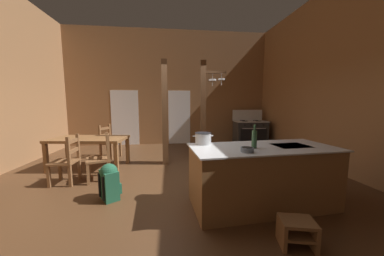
{
  "coord_description": "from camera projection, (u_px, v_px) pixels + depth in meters",
  "views": [
    {
      "loc": [
        -0.03,
        -3.78,
        1.55
      ],
      "look_at": [
        0.52,
        0.99,
        0.97
      ],
      "focal_mm": 18.71,
      "sensor_mm": 36.0,
      "label": 1
    }
  ],
  "objects": [
    {
      "name": "ground_plane",
      "position": [
        171.0,
        186.0,
        3.92
      ],
      "size": [
        8.23,
        8.75,
        0.1
      ],
      "primitive_type": "cube",
      "color": "#4C301C"
    },
    {
      "name": "wall_back",
      "position": [
        169.0,
        88.0,
        7.64
      ],
      "size": [
        8.23,
        0.14,
        4.28
      ],
      "primitive_type": "cube",
      "color": "#93663F",
      "rests_on": "ground_plane"
    },
    {
      "name": "wall_right",
      "position": [
        356.0,
        75.0,
        4.09
      ],
      "size": [
        0.14,
        8.75,
        4.28
      ],
      "primitive_type": "cube",
      "color": "#93663F",
      "rests_on": "ground_plane"
    },
    {
      "name": "glazed_door_back_left",
      "position": [
        125.0,
        118.0,
        7.52
      ],
      "size": [
        1.0,
        0.01,
        2.05
      ],
      "primitive_type": "cube",
      "color": "white",
      "rests_on": "ground_plane"
    },
    {
      "name": "glazed_panel_back_right",
      "position": [
        179.0,
        117.0,
        7.75
      ],
      "size": [
        0.84,
        0.01,
        2.05
      ],
      "primitive_type": "cube",
      "color": "white",
      "rests_on": "ground_plane"
    },
    {
      "name": "kitchen_island",
      "position": [
        262.0,
        176.0,
        3.05
      ],
      "size": [
        2.23,
        1.12,
        0.91
      ],
      "color": "brown",
      "rests_on": "ground_plane"
    },
    {
      "name": "stove_range",
      "position": [
        250.0,
        133.0,
        7.37
      ],
      "size": [
        1.18,
        0.88,
        1.32
      ],
      "color": "#2D2D2D",
      "rests_on": "ground_plane"
    },
    {
      "name": "support_post_with_pot_rack",
      "position": [
        204.0,
        109.0,
        5.15
      ],
      "size": [
        0.65,
        0.24,
        2.63
      ],
      "color": "brown",
      "rests_on": "ground_plane"
    },
    {
      "name": "support_post_center",
      "position": [
        165.0,
        113.0,
        5.04
      ],
      "size": [
        0.14,
        0.14,
        2.63
      ],
      "color": "brown",
      "rests_on": "ground_plane"
    },
    {
      "name": "step_stool",
      "position": [
        297.0,
        231.0,
        2.18
      ],
      "size": [
        0.41,
        0.36,
        0.3
      ],
      "color": "brown",
      "rests_on": "ground_plane"
    },
    {
      "name": "dining_table",
      "position": [
        89.0,
        141.0,
        4.82
      ],
      "size": [
        1.8,
        1.1,
        0.74
      ],
      "color": "brown",
      "rests_on": "ground_plane"
    },
    {
      "name": "ladderback_chair_near_window",
      "position": [
        109.0,
        142.0,
        5.81
      ],
      "size": [
        0.59,
        0.59,
        0.95
      ],
      "color": "brown",
      "rests_on": "ground_plane"
    },
    {
      "name": "ladderback_chair_by_post",
      "position": [
        101.0,
        158.0,
        4.07
      ],
      "size": [
        0.56,
        0.56,
        0.95
      ],
      "color": "brown",
      "rests_on": "ground_plane"
    },
    {
      "name": "ladderback_chair_at_table_end",
      "position": [
        67.0,
        161.0,
        3.88
      ],
      "size": [
        0.45,
        0.45,
        0.95
      ],
      "color": "brown",
      "rests_on": "ground_plane"
    },
    {
      "name": "backpack",
      "position": [
        109.0,
        181.0,
        3.24
      ],
      "size": [
        0.38,
        0.39,
        0.6
      ],
      "color": "#1E5138",
      "rests_on": "ground_plane"
    },
    {
      "name": "stockpot_on_counter",
      "position": [
        203.0,
        138.0,
        3.18
      ],
      "size": [
        0.33,
        0.26,
        0.18
      ],
      "color": "silver",
      "rests_on": "kitchen_island"
    },
    {
      "name": "mixing_bowl_on_counter",
      "position": [
        247.0,
        150.0,
        2.66
      ],
      "size": [
        0.17,
        0.17,
        0.06
      ],
      "color": "slate",
      "rests_on": "kitchen_island"
    },
    {
      "name": "bottle_tall_on_counter",
      "position": [
        254.0,
        139.0,
        2.88
      ],
      "size": [
        0.07,
        0.07,
        0.34
      ],
      "color": "#2D5638",
      "rests_on": "kitchen_island"
    }
  ]
}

